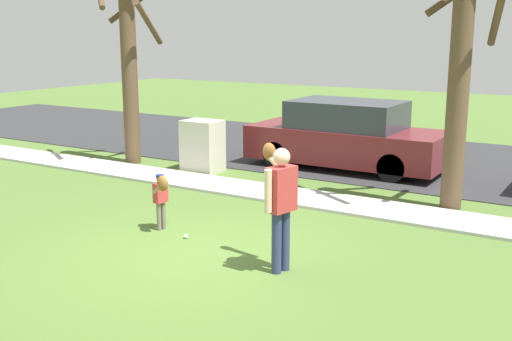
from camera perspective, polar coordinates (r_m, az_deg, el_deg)
ground_plane at (r=12.37m, az=4.28°, el=-2.76°), size 48.00×48.00×0.00m
sidewalk_strip at (r=12.45m, az=4.49°, el=-2.53°), size 36.00×1.20×0.06m
road_surface at (r=16.96m, az=12.20°, el=1.22°), size 36.00×6.80×0.02m
person_adult at (r=8.53m, az=2.17°, el=-2.35°), size 0.68×0.75×1.74m
person_child at (r=10.44m, az=-8.63°, el=-2.03°), size 0.43×0.45×1.00m
baseball at (r=10.19m, az=-6.41°, el=-5.98°), size 0.07×0.07×0.07m
utility_cabinet at (r=14.85m, az=-4.89°, el=2.23°), size 0.88×0.68×1.22m
street_tree_near at (r=11.89m, az=18.15°, el=10.04°), size 1.85×1.88×5.40m
street_tree_far at (r=15.86m, az=-11.55°, el=10.71°), size 1.85×1.88×5.31m
parked_suv_maroon at (r=15.24m, az=8.23°, el=3.10°), size 4.70×1.90×1.63m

